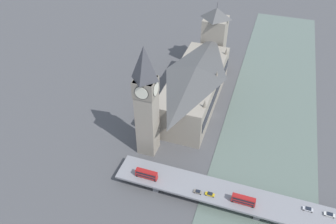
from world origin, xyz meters
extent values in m
plane|color=#4C4C4F|center=(0.00, 0.00, 0.00)|extent=(600.00, 600.00, 0.00)
cube|color=slate|center=(-34.18, 0.00, 0.15)|extent=(56.37, 360.00, 0.30)
cube|color=gray|center=(17.51, -8.00, 11.90)|extent=(29.02, 83.65, 23.79)
cube|color=black|center=(2.85, -8.00, 13.09)|extent=(0.40, 76.96, 7.14)
pyramid|color=#4C4C4C|center=(17.51, -8.00, 26.35)|extent=(28.44, 81.98, 5.11)
cone|color=gray|center=(4.00, -39.79, 26.29)|extent=(2.20, 2.20, 5.00)
cone|color=gray|center=(4.00, -8.00, 26.29)|extent=(2.20, 2.20, 5.00)
cone|color=gray|center=(4.00, 23.79, 26.29)|extent=(2.20, 2.20, 5.00)
cube|color=gray|center=(30.99, 42.95, 24.31)|extent=(10.24, 10.24, 48.62)
cube|color=gray|center=(30.99, 42.95, 44.01)|extent=(10.86, 10.86, 9.22)
cylinder|color=black|center=(25.70, 42.95, 44.01)|extent=(0.50, 7.45, 7.45)
cylinder|color=silver|center=(25.59, 42.95, 44.01)|extent=(0.62, 6.90, 6.90)
cylinder|color=black|center=(36.29, 42.95, 44.01)|extent=(0.50, 7.45, 7.45)
cylinder|color=silver|center=(36.40, 42.95, 44.01)|extent=(0.62, 6.90, 6.90)
cylinder|color=black|center=(30.99, 37.65, 44.01)|extent=(7.45, 0.50, 7.45)
cylinder|color=silver|center=(30.99, 37.55, 44.01)|extent=(6.90, 0.62, 6.90)
cylinder|color=black|center=(30.99, 48.25, 44.01)|extent=(7.45, 0.50, 7.45)
cylinder|color=silver|center=(30.99, 48.35, 44.01)|extent=(6.90, 0.62, 6.90)
pyramid|color=#424247|center=(30.99, 42.95, 57.73)|extent=(10.45, 10.45, 18.22)
cube|color=gray|center=(17.51, -62.46, 19.61)|extent=(17.28, 17.28, 39.22)
pyramid|color=#4C4C4C|center=(17.51, -62.46, 43.11)|extent=(17.28, 17.28, 7.77)
cylinder|color=#333338|center=(17.51, -62.46, 48.99)|extent=(0.30, 0.30, 4.00)
cube|color=slate|center=(-34.18, 64.00, 2.12)|extent=(3.00, 13.48, 4.24)
cube|color=slate|center=(16.47, 64.00, 2.12)|extent=(3.00, 13.48, 4.24)
cube|color=gray|center=(-34.18, 64.00, 4.84)|extent=(144.74, 15.86, 1.20)
cube|color=red|center=(-26.61, 66.98, 6.77)|extent=(11.31, 2.46, 1.86)
cube|color=black|center=(-26.61, 66.98, 7.15)|extent=(10.18, 2.52, 0.82)
cube|color=red|center=(-26.61, 66.98, 8.79)|extent=(11.09, 2.46, 2.18)
cube|color=black|center=(-26.61, 66.98, 8.90)|extent=(10.18, 2.52, 1.05)
cube|color=maroon|center=(-26.61, 66.98, 9.96)|extent=(10.97, 2.34, 0.16)
cylinder|color=black|center=(-21.76, 65.86, 5.95)|extent=(1.01, 0.28, 1.01)
cylinder|color=black|center=(-21.76, 68.10, 5.95)|extent=(1.01, 0.28, 1.01)
cylinder|color=black|center=(-31.36, 65.86, 5.95)|extent=(1.01, 0.28, 1.01)
cylinder|color=black|center=(-31.36, 68.10, 5.95)|extent=(1.01, 0.28, 1.01)
cube|color=red|center=(22.48, 67.17, 6.81)|extent=(11.55, 2.60, 1.93)
cube|color=black|center=(22.48, 67.17, 7.20)|extent=(10.40, 2.66, 0.85)
cube|color=red|center=(22.48, 67.17, 8.91)|extent=(11.32, 2.60, 2.27)
cube|color=black|center=(22.48, 67.17, 9.03)|extent=(10.40, 2.66, 1.09)
cube|color=maroon|center=(22.48, 67.17, 10.13)|extent=(11.20, 2.47, 0.16)
cylinder|color=black|center=(27.45, 65.98, 5.94)|extent=(1.01, 0.28, 1.01)
cylinder|color=black|center=(27.45, 68.36, 5.94)|extent=(1.01, 0.28, 1.01)
cylinder|color=black|center=(17.61, 65.98, 5.94)|extent=(1.01, 0.28, 1.01)
cylinder|color=black|center=(17.61, 68.36, 5.94)|extent=(1.01, 0.28, 1.01)
cube|color=silver|center=(-65.28, 60.98, 6.03)|extent=(4.76, 1.89, 0.66)
cube|color=black|center=(-65.43, 60.98, 6.62)|extent=(2.48, 1.70, 0.51)
cylinder|color=black|center=(-63.41, 60.12, 5.80)|extent=(0.72, 0.22, 0.72)
cylinder|color=black|center=(-63.41, 61.83, 5.80)|extent=(0.72, 0.22, 0.72)
cylinder|color=black|center=(-67.16, 60.12, 5.80)|extent=(0.72, 0.22, 0.72)
cylinder|color=black|center=(-67.16, 61.83, 5.80)|extent=(0.72, 0.22, 0.72)
cube|color=slate|center=(-4.75, 67.99, 5.98)|extent=(4.06, 1.79, 0.56)
cube|color=black|center=(-4.87, 67.99, 6.51)|extent=(2.11, 1.61, 0.50)
cylinder|color=black|center=(-3.22, 67.19, 5.80)|extent=(0.72, 0.22, 0.72)
cylinder|color=black|center=(-3.22, 68.79, 5.80)|extent=(0.72, 0.22, 0.72)
cylinder|color=black|center=(-6.27, 67.19, 5.80)|extent=(0.72, 0.22, 0.72)
cylinder|color=black|center=(-6.27, 68.79, 5.80)|extent=(0.72, 0.22, 0.72)
cube|color=gold|center=(-10.71, 67.54, 6.01)|extent=(4.55, 1.82, 0.63)
cube|color=black|center=(-10.84, 67.54, 6.61)|extent=(2.37, 1.64, 0.58)
cylinder|color=black|center=(-8.92, 66.72, 5.79)|extent=(0.70, 0.22, 0.70)
cylinder|color=black|center=(-8.92, 68.36, 5.79)|extent=(0.70, 0.22, 0.70)
cylinder|color=black|center=(-12.49, 66.72, 5.79)|extent=(0.70, 0.22, 0.70)
cylinder|color=black|center=(-12.49, 68.36, 5.79)|extent=(0.70, 0.22, 0.70)
cube|color=silver|center=(-55.93, 61.07, 6.04)|extent=(4.64, 1.86, 0.69)
cube|color=black|center=(-56.07, 61.07, 6.63)|extent=(2.41, 1.67, 0.49)
cylinder|color=black|center=(-54.11, 60.23, 5.80)|extent=(0.71, 0.22, 0.71)
cylinder|color=black|center=(-54.11, 61.91, 5.80)|extent=(0.71, 0.22, 0.71)
cylinder|color=black|center=(-57.76, 60.23, 5.80)|extent=(0.71, 0.22, 0.71)
cylinder|color=black|center=(-57.76, 61.91, 5.80)|extent=(0.71, 0.22, 0.71)
camera|label=1|loc=(-22.87, 166.84, 137.49)|focal=35.00mm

